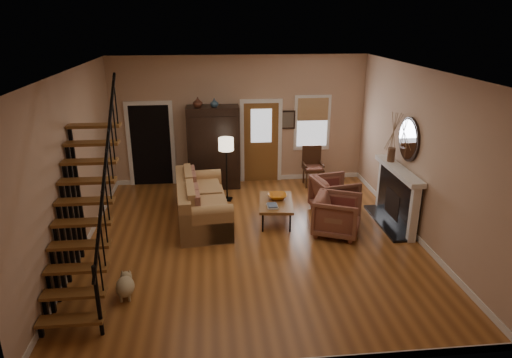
{
  "coord_description": "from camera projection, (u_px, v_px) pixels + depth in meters",
  "views": [
    {
      "loc": [
        -0.77,
        -8.06,
        4.2
      ],
      "look_at": [
        0.1,
        0.4,
        1.15
      ],
      "focal_mm": 32.0,
      "sensor_mm": 36.0,
      "label": 1
    }
  ],
  "objects": [
    {
      "name": "sofa",
      "position": [
        202.0,
        201.0,
        9.78
      ],
      "size": [
        1.24,
        2.49,
        0.9
      ],
      "primitive_type": null,
      "rotation": [
        0.0,
        0.0,
        0.08
      ],
      "color": "#AD804E",
      "rests_on": "ground"
    },
    {
      "name": "side_chair",
      "position": [
        313.0,
        167.0,
        11.81
      ],
      "size": [
        0.54,
        0.54,
        1.02
      ],
      "primitive_type": null,
      "color": "#3D2313",
      "rests_on": "ground"
    },
    {
      "name": "armoire",
      "position": [
        214.0,
        147.0,
        11.57
      ],
      "size": [
        1.3,
        0.6,
        2.1
      ],
      "primitive_type": null,
      "color": "black",
      "rests_on": "ground"
    },
    {
      "name": "vase_b",
      "position": [
        214.0,
        103.0,
        11.09
      ],
      "size": [
        0.2,
        0.2,
        0.21
      ],
      "primitive_type": "imported",
      "color": "#334C60",
      "rests_on": "armoire"
    },
    {
      "name": "vase_a",
      "position": [
        198.0,
        102.0,
        11.04
      ],
      "size": [
        0.24,
        0.24,
        0.25
      ],
      "primitive_type": "imported",
      "color": "#4C2619",
      "rests_on": "armoire"
    },
    {
      "name": "armchair_left",
      "position": [
        337.0,
        215.0,
        9.19
      ],
      "size": [
        1.18,
        1.17,
        0.82
      ],
      "primitive_type": "imported",
      "rotation": [
        0.0,
        0.0,
        1.16
      ],
      "color": "maroon",
      "rests_on": "ground"
    },
    {
      "name": "dog",
      "position": [
        125.0,
        288.0,
        7.15
      ],
      "size": [
        0.32,
        0.51,
        0.36
      ],
      "primitive_type": null,
      "rotation": [
        0.0,
        0.0,
        0.07
      ],
      "color": "tan",
      "rests_on": "ground"
    },
    {
      "name": "bowl",
      "position": [
        277.0,
        196.0,
        9.87
      ],
      "size": [
        0.41,
        0.41,
        0.1
      ],
      "primitive_type": "imported",
      "color": "orange",
      "rests_on": "coffee_table"
    },
    {
      "name": "armchair_right",
      "position": [
        334.0,
        195.0,
        10.22
      ],
      "size": [
        1.05,
        1.03,
        0.83
      ],
      "primitive_type": "imported",
      "rotation": [
        0.0,
        0.0,
        1.76
      ],
      "color": "maroon",
      "rests_on": "ground"
    },
    {
      "name": "books",
      "position": [
        272.0,
        206.0,
        9.44
      ],
      "size": [
        0.22,
        0.3,
        0.06
      ],
      "primitive_type": null,
      "color": "beige",
      "rests_on": "coffee_table"
    },
    {
      "name": "room",
      "position": [
        227.0,
        144.0,
        10.14
      ],
      "size": [
        7.0,
        7.33,
        3.3
      ],
      "color": "#9A5927",
      "rests_on": "ground"
    },
    {
      "name": "floor_lamp",
      "position": [
        227.0,
        170.0,
        10.78
      ],
      "size": [
        0.43,
        0.43,
        1.54
      ],
      "primitive_type": null,
      "rotation": [
        0.0,
        0.0,
        -0.26
      ],
      "color": "black",
      "rests_on": "ground"
    },
    {
      "name": "fireplace",
      "position": [
        399.0,
        191.0,
        9.56
      ],
      "size": [
        0.33,
        1.95,
        2.3
      ],
      "color": "black",
      "rests_on": "ground"
    },
    {
      "name": "staircase",
      "position": [
        81.0,
        195.0,
        7.02
      ],
      "size": [
        0.94,
        2.8,
        3.2
      ],
      "primitive_type": null,
      "color": "brown",
      "rests_on": "ground"
    },
    {
      "name": "coffee_table",
      "position": [
        276.0,
        211.0,
        9.82
      ],
      "size": [
        0.84,
        1.28,
        0.46
      ],
      "primitive_type": null,
      "rotation": [
        0.0,
        0.0,
        -0.12
      ],
      "color": "brown",
      "rests_on": "ground"
    }
  ]
}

